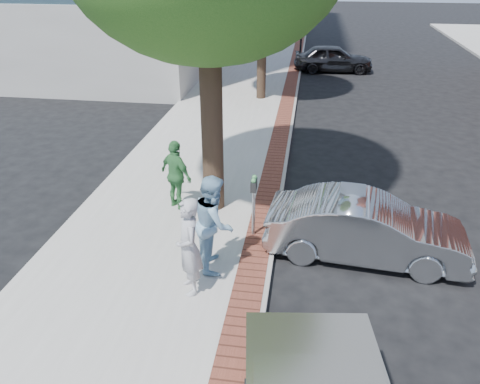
% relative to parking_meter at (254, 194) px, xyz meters
% --- Properties ---
extents(ground, '(120.00, 120.00, 0.00)m').
position_rel_parking_meter_xyz_m(ground, '(-0.56, -0.69, -1.21)').
color(ground, black).
rests_on(ground, ground).
extents(sidewalk, '(5.00, 60.00, 0.15)m').
position_rel_parking_meter_xyz_m(sidewalk, '(-2.06, 7.31, -1.13)').
color(sidewalk, '#9E9991').
rests_on(sidewalk, ground).
extents(brick_strip, '(0.60, 60.00, 0.01)m').
position_rel_parking_meter_xyz_m(brick_strip, '(0.14, 7.31, -1.05)').
color(brick_strip, brown).
rests_on(brick_strip, sidewalk).
extents(curb, '(0.10, 60.00, 0.15)m').
position_rel_parking_meter_xyz_m(curb, '(0.49, 7.31, -1.13)').
color(curb, gray).
rests_on(curb, ground).
extents(office_base, '(18.20, 22.20, 4.00)m').
position_rel_parking_meter_xyz_m(office_base, '(-13.56, 21.31, 0.79)').
color(office_base, gray).
rests_on(office_base, ground).
extents(signal_near, '(0.70, 0.15, 3.80)m').
position_rel_parking_meter_xyz_m(signal_near, '(0.34, 21.31, 1.05)').
color(signal_near, black).
rests_on(signal_near, ground).
extents(parking_meter, '(0.12, 0.32, 1.47)m').
position_rel_parking_meter_xyz_m(parking_meter, '(0.00, 0.00, 0.00)').
color(parking_meter, gray).
rests_on(parking_meter, sidewalk).
extents(person_gray, '(0.73, 0.85, 1.96)m').
position_rel_parking_meter_xyz_m(person_gray, '(-0.94, -2.14, -0.07)').
color(person_gray, '#A6A6AB').
rests_on(person_gray, sidewalk).
extents(person_officer, '(0.94, 1.11, 2.03)m').
position_rel_parking_meter_xyz_m(person_officer, '(-0.64, -1.27, -0.04)').
color(person_officer, '#82ADCA').
rests_on(person_officer, sidewalk).
extents(person_green, '(1.11, 0.95, 1.79)m').
position_rel_parking_meter_xyz_m(person_green, '(-2.06, 1.02, -0.16)').
color(person_green, '#397E41').
rests_on(person_green, sidewalk).
extents(sedan_silver, '(4.35, 1.86, 1.40)m').
position_rel_parking_meter_xyz_m(sedan_silver, '(2.46, -0.27, -0.51)').
color(sedan_silver, '#A4A7AB').
rests_on(sedan_silver, ground).
extents(bg_car, '(4.38, 2.05, 1.45)m').
position_rel_parking_meter_xyz_m(bg_car, '(2.25, 17.58, -0.48)').
color(bg_car, black).
rests_on(bg_car, ground).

